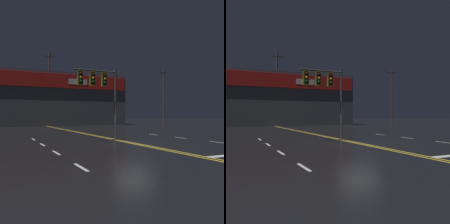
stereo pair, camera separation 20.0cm
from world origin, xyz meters
TOP-DOWN VIEW (x-y plane):
  - ground_plane at (0.00, 0.00)m, footprint 200.00×200.00m
  - road_markings at (1.08, -1.19)m, footprint 15.66×60.00m
  - traffic_signal_median at (-1.48, 2.30)m, footprint 3.12×0.36m
  - building_backdrop at (0.00, 31.86)m, footprint 28.24×10.23m
  - utility_pole_row at (1.70, 27.16)m, footprint 45.87×0.26m

SIDE VIEW (x-z plane):
  - ground_plane at x=0.00m, z-range 0.00..0.00m
  - road_markings at x=1.08m, z-range 0.00..0.01m
  - traffic_signal_median at x=-1.48m, z-range 1.39..6.43m
  - building_backdrop at x=0.00m, z-range 0.01..8.96m
  - utility_pole_row at x=1.70m, z-range -0.29..11.59m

